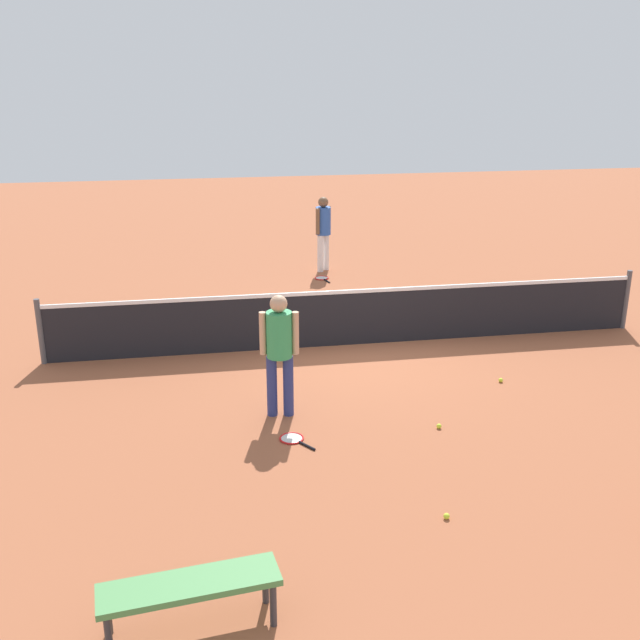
% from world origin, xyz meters
% --- Properties ---
extents(ground_plane, '(40.00, 40.00, 0.00)m').
position_xyz_m(ground_plane, '(0.00, 0.00, 0.00)').
color(ground_plane, '#9E5638').
extents(court_net, '(10.09, 0.09, 1.07)m').
position_xyz_m(court_net, '(0.00, 0.00, 0.50)').
color(court_net, '#4C4C51').
rests_on(court_net, ground_plane).
extents(player_near_side, '(0.53, 0.39, 1.70)m').
position_xyz_m(player_near_side, '(-1.51, -2.46, 1.01)').
color(player_near_side, navy).
rests_on(player_near_side, ground_plane).
extents(player_far_side, '(0.48, 0.48, 1.70)m').
position_xyz_m(player_far_side, '(0.35, 4.79, 1.01)').
color(player_far_side, white).
rests_on(player_far_side, ground_plane).
extents(tennis_racket_near_player, '(0.47, 0.58, 0.03)m').
position_xyz_m(tennis_racket_near_player, '(-1.44, -3.21, 0.01)').
color(tennis_racket_near_player, red).
rests_on(tennis_racket_near_player, ground_plane).
extents(tennis_racket_far_player, '(0.38, 0.61, 0.03)m').
position_xyz_m(tennis_racket_far_player, '(0.21, 4.11, 0.01)').
color(tennis_racket_far_player, red).
rests_on(tennis_racket_far_player, ground_plane).
extents(tennis_ball_near_player, '(0.07, 0.07, 0.07)m').
position_xyz_m(tennis_ball_near_player, '(1.87, -1.94, 0.03)').
color(tennis_ball_near_player, '#C6E033').
rests_on(tennis_ball_near_player, ground_plane).
extents(tennis_ball_by_net, '(0.07, 0.07, 0.07)m').
position_xyz_m(tennis_ball_by_net, '(0.49, -3.22, 0.03)').
color(tennis_ball_by_net, '#C6E033').
rests_on(tennis_ball_by_net, ground_plane).
extents(tennis_ball_midcourt, '(0.07, 0.07, 0.07)m').
position_xyz_m(tennis_ball_midcourt, '(-0.09, -5.20, 0.03)').
color(tennis_ball_midcourt, '#C6E033').
rests_on(tennis_ball_midcourt, ground_plane).
extents(courtside_bench, '(1.54, 0.58, 0.48)m').
position_xyz_m(courtside_bench, '(-2.73, -6.39, 0.42)').
color(courtside_bench, '#4C8C4C').
rests_on(courtside_bench, ground_plane).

